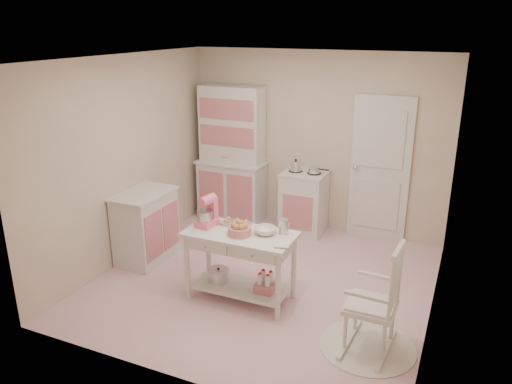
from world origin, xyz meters
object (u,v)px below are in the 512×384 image
hutch (231,155)px  stove (304,202)px  base_cabinet (146,226)px  work_table (240,266)px  rocking_chair (372,297)px  stand_mixer (207,212)px  bread_basket (240,231)px

hutch → stove: hutch is taller
base_cabinet → work_table: base_cabinet is taller
rocking_chair → work_table: (-1.50, 0.32, -0.15)m
stove → base_cabinet: bearing=-133.0°
stove → rocking_chair: 2.81m
rocking_chair → work_table: rocking_chair is taller
hutch → stove: size_ratio=2.26×
hutch → base_cabinet: size_ratio=2.26×
hutch → stove: 1.33m
work_table → hutch: bearing=118.8°
work_table → stand_mixer: stand_mixer is taller
rocking_chair → bread_basket: bearing=173.0°
hutch → stand_mixer: size_ratio=6.12×
base_cabinet → rocking_chair: 3.13m
hutch → stand_mixer: bearing=-70.4°
hutch → work_table: (1.17, -2.13, -0.64)m
rocking_chair → bread_basket: rocking_chair is taller
base_cabinet → stand_mixer: bearing=-18.3°
rocking_chair → stand_mixer: stand_mixer is taller
stove → stand_mixer: (-0.45, -2.06, 0.51)m
hutch → work_table: bearing=-61.2°
stand_mixer → bread_basket: stand_mixer is taller
rocking_chair → bread_basket: (-1.48, 0.27, 0.30)m
base_cabinet → hutch: bearing=78.0°
stove → stand_mixer: bearing=-102.4°
stove → stand_mixer: stand_mixer is taller
bread_basket → base_cabinet: bearing=164.3°
work_table → bread_basket: bearing=-68.2°
rocking_chair → stand_mixer: 2.00m
base_cabinet → bread_basket: size_ratio=3.68×
base_cabinet → bread_basket: base_cabinet is taller
base_cabinet → stand_mixer: size_ratio=2.71×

